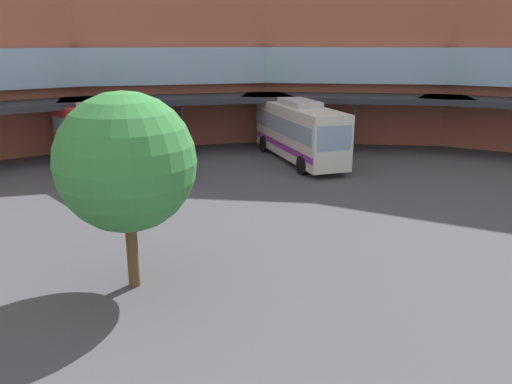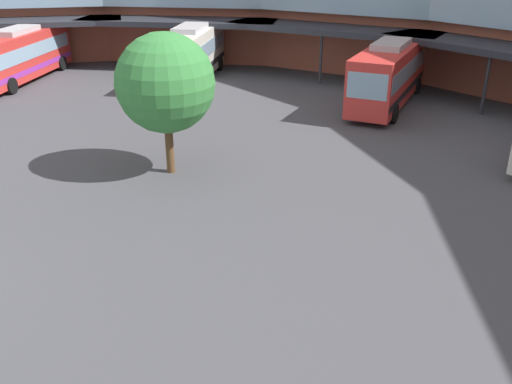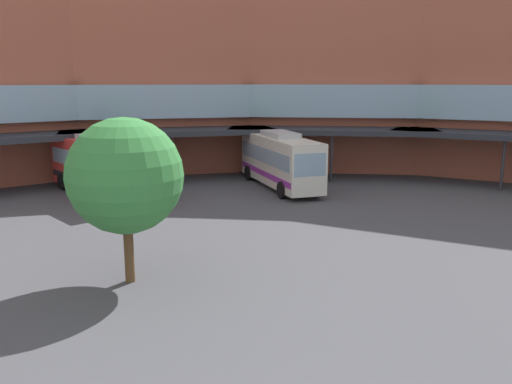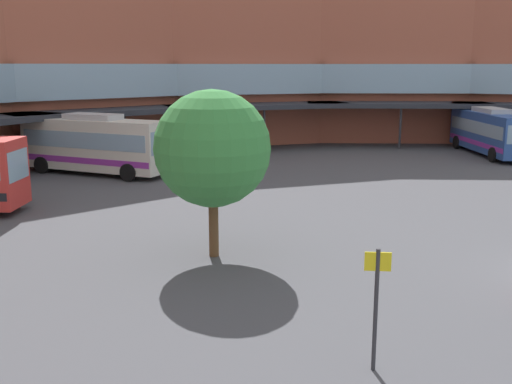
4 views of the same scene
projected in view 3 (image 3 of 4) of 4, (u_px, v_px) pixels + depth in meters
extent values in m
cube|color=#282B33|center=(507.00, 136.00, 37.57)|extent=(15.36, 11.70, 0.40)
cylinder|color=#2D2D33|center=(503.00, 165.00, 36.56)|extent=(0.20, 0.20, 3.64)
cube|color=#AD5942|center=(332.00, 60.00, 44.87)|extent=(16.47, 8.80, 18.19)
cube|color=#8CADC6|center=(331.00, 100.00, 44.96)|extent=(14.98, 8.74, 2.55)
cube|color=#282B33|center=(332.00, 131.00, 41.12)|extent=(16.10, 6.83, 0.40)
cylinder|color=#2D2D33|center=(331.00, 157.00, 39.94)|extent=(0.20, 0.20, 3.64)
cube|color=#AD5942|center=(161.00, 59.00, 43.86)|extent=(16.47, 8.80, 18.19)
cube|color=#8CADC6|center=(163.00, 100.00, 43.96)|extent=(14.98, 8.74, 2.55)
cube|color=#282B33|center=(169.00, 132.00, 40.24)|extent=(16.10, 6.83, 0.40)
cylinder|color=#2D2D33|center=(173.00, 159.00, 39.10)|extent=(0.20, 0.20, 3.64)
cube|color=red|center=(102.00, 166.00, 35.17)|extent=(8.38, 9.94, 3.25)
cube|color=#8CADC6|center=(101.00, 160.00, 35.09)|extent=(8.04, 9.46, 1.04)
cube|color=black|center=(103.00, 179.00, 35.35)|extent=(8.27, 9.78, 0.39)
cube|color=#8CADC6|center=(142.00, 170.00, 31.25)|extent=(1.85, 1.44, 1.43)
cube|color=#B2B2B7|center=(100.00, 138.00, 34.80)|extent=(3.70, 4.10, 0.36)
cylinder|color=black|center=(148.00, 193.00, 33.64)|extent=(0.90, 1.06, 1.10)
cylinder|color=black|center=(110.00, 199.00, 32.01)|extent=(0.90, 1.06, 1.10)
cylinder|color=black|center=(97.00, 177.00, 38.91)|extent=(0.90, 1.06, 1.10)
cylinder|color=black|center=(63.00, 182.00, 37.28)|extent=(0.90, 1.06, 1.10)
cube|color=silver|center=(280.00, 160.00, 37.76)|extent=(4.88, 10.45, 3.23)
cube|color=#8CADC6|center=(280.00, 154.00, 37.68)|extent=(4.77, 9.87, 1.03)
cube|color=purple|center=(280.00, 173.00, 37.94)|extent=(4.85, 10.25, 0.39)
cube|color=#8CADC6|center=(310.00, 165.00, 33.01)|extent=(2.08, 0.65, 1.42)
cube|color=#B2B2B7|center=(280.00, 134.00, 37.39)|extent=(2.55, 3.97, 0.36)
cylinder|color=black|center=(316.00, 188.00, 35.22)|extent=(0.57, 1.14, 1.10)
cylinder|color=black|center=(282.00, 190.00, 34.46)|extent=(0.57, 1.14, 1.10)
cylinder|color=black|center=(278.00, 171.00, 41.63)|extent=(0.57, 1.14, 1.10)
cylinder|color=black|center=(248.00, 173.00, 40.87)|extent=(0.57, 1.14, 1.10)
cylinder|color=brown|center=(129.00, 245.00, 20.10)|extent=(0.36, 0.36, 2.88)
sphere|color=#38843D|center=(125.00, 176.00, 19.57)|extent=(4.26, 4.26, 4.26)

